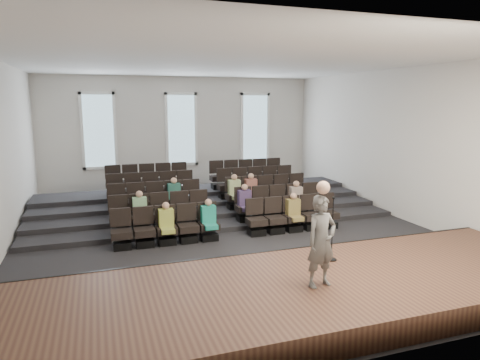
# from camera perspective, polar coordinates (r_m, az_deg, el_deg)

# --- Properties ---
(ground) EXTENTS (14.00, 14.00, 0.00)m
(ground) POSITION_cam_1_polar(r_m,az_deg,el_deg) (13.10, -1.72, -6.88)
(ground) COLOR black
(ground) RESTS_ON ground
(ceiling) EXTENTS (12.00, 14.00, 0.02)m
(ceiling) POSITION_cam_1_polar(r_m,az_deg,el_deg) (12.58, -1.85, 15.51)
(ceiling) COLOR white
(ceiling) RESTS_ON ground
(wall_back) EXTENTS (12.00, 0.04, 5.00)m
(wall_back) POSITION_cam_1_polar(r_m,az_deg,el_deg) (19.40, -7.85, 6.13)
(wall_back) COLOR silver
(wall_back) RESTS_ON ground
(wall_front) EXTENTS (12.00, 0.04, 5.00)m
(wall_front) POSITION_cam_1_polar(r_m,az_deg,el_deg) (6.30, 17.12, -2.61)
(wall_front) COLOR silver
(wall_front) RESTS_ON ground
(wall_right) EXTENTS (0.04, 14.00, 5.00)m
(wall_right) POSITION_cam_1_polar(r_m,az_deg,el_deg) (15.45, 20.19, 4.58)
(wall_right) COLOR silver
(wall_right) RESTS_ON ground
(stage) EXTENTS (11.80, 3.60, 0.50)m
(stage) POSITION_cam_1_polar(r_m,az_deg,el_deg) (8.57, 8.59, -14.72)
(stage) COLOR #4D3121
(stage) RESTS_ON ground
(stage_lip) EXTENTS (11.80, 0.06, 0.52)m
(stage_lip) POSITION_cam_1_polar(r_m,az_deg,el_deg) (10.05, 3.91, -10.79)
(stage_lip) COLOR black
(stage_lip) RESTS_ON ground
(risers) EXTENTS (11.80, 4.80, 0.60)m
(risers) POSITION_cam_1_polar(r_m,az_deg,el_deg) (16.01, -5.04, -3.02)
(risers) COLOR black
(risers) RESTS_ON ground
(seating_rows) EXTENTS (6.80, 4.70, 1.67)m
(seating_rows) POSITION_cam_1_polar(r_m,az_deg,el_deg) (14.36, -3.53, -2.55)
(seating_rows) COLOR black
(seating_rows) RESTS_ON ground
(windows) EXTENTS (8.44, 0.10, 3.24)m
(windows) POSITION_cam_1_polar(r_m,az_deg,el_deg) (19.32, -7.82, 6.71)
(windows) COLOR white
(windows) RESTS_ON wall_back
(audience) EXTENTS (5.45, 2.64, 1.10)m
(audience) POSITION_cam_1_polar(r_m,az_deg,el_deg) (13.33, -1.97, -2.89)
(audience) COLOR #A1AA44
(audience) RESTS_ON seating_rows
(speaker) EXTENTS (0.69, 0.51, 1.71)m
(speaker) POSITION_cam_1_polar(r_m,az_deg,el_deg) (8.04, 10.79, -8.04)
(speaker) COLOR #545250
(speaker) RESTS_ON stage
(mic_stand) EXTENTS (0.24, 0.24, 1.41)m
(mic_stand) POSITION_cam_1_polar(r_m,az_deg,el_deg) (9.49, 12.15, -8.00)
(mic_stand) COLOR black
(mic_stand) RESTS_ON stage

